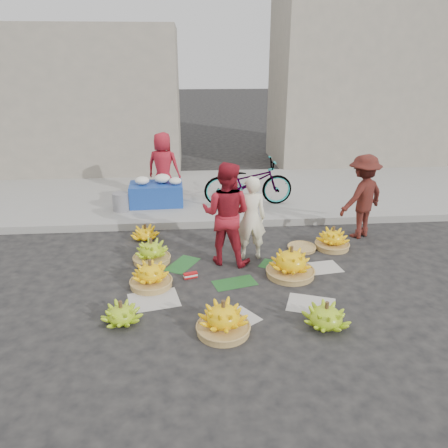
{
  "coord_description": "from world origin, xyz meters",
  "views": [
    {
      "loc": [
        -0.74,
        -6.05,
        3.26
      ],
      "look_at": [
        -0.21,
        0.51,
        0.7
      ],
      "focal_mm": 35.0,
      "sensor_mm": 36.0,
      "label": 1
    }
  ],
  "objects": [
    {
      "name": "sidewalk",
      "position": [
        0.0,
        4.3,
        0.06
      ],
      "size": [
        40.0,
        4.0,
        0.12
      ],
      "primitive_type": "cube",
      "color": "gray",
      "rests_on": "ground"
    },
    {
      "name": "banana_leaves",
      "position": [
        -0.1,
        0.2,
        0.0
      ],
      "size": [
        2.0,
        1.0,
        0.0
      ],
      "primitive_type": null,
      "color": "#194D1F",
      "rests_on": "ground"
    },
    {
      "name": "man_striped",
      "position": [
        2.45,
        1.46,
        0.79
      ],
      "size": [
        1.18,
        1.02,
        1.58
      ],
      "primitive_type": "imported",
      "rotation": [
        0.0,
        0.0,
        3.67
      ],
      "color": "maroon",
      "rests_on": "ground"
    },
    {
      "name": "ground",
      "position": [
        0.0,
        0.0,
        0.0
      ],
      "size": [
        80.0,
        80.0,
        0.0
      ],
      "primitive_type": "plane",
      "color": "black",
      "rests_on": "ground"
    },
    {
      "name": "incense_stack",
      "position": [
        -0.77,
        0.01,
        0.05
      ],
      "size": [
        0.22,
        0.13,
        0.09
      ],
      "primitive_type": "cube",
      "rotation": [
        0.0,
        0.0,
        0.3
      ],
      "color": "#B01215",
      "rests_on": "ground"
    },
    {
      "name": "building_left",
      "position": [
        -4.0,
        7.2,
        2.0
      ],
      "size": [
        6.0,
        3.0,
        4.0
      ],
      "primitive_type": "cube",
      "color": "gray",
      "rests_on": "sidewalk"
    },
    {
      "name": "grey_bucket",
      "position": [
        -2.22,
        2.98,
        0.31
      ],
      "size": [
        0.34,
        0.34,
        0.39
      ],
      "primitive_type": "cylinder",
      "color": "slate",
      "rests_on": "sidewalk"
    },
    {
      "name": "curb",
      "position": [
        0.0,
        2.2,
        0.07
      ],
      "size": [
        40.0,
        0.25,
        0.15
      ],
      "primitive_type": "cube",
      "color": "gray",
      "rests_on": "ground"
    },
    {
      "name": "flower_vendor",
      "position": [
        -1.33,
        3.73,
        0.89
      ],
      "size": [
        0.86,
        0.69,
        1.54
      ],
      "primitive_type": "imported",
      "rotation": [
        0.0,
        0.0,
        2.85
      ],
      "color": "#AE1A26",
      "rests_on": "sidewalk"
    },
    {
      "name": "banana_bunch_4",
      "position": [
        0.8,
        -0.02,
        0.22
      ],
      "size": [
        0.89,
        0.89,
        0.5
      ],
      "rotation": [
        0.0,
        0.0,
        -0.44
      ],
      "color": "olive",
      "rests_on": "ground"
    },
    {
      "name": "banana_bunch_2",
      "position": [
        -0.37,
        -1.44,
        0.2
      ],
      "size": [
        0.66,
        0.66,
        0.46
      ],
      "rotation": [
        0.0,
        0.0,
        0.1
      ],
      "color": "olive",
      "rests_on": "ground"
    },
    {
      "name": "banana_bunch_7",
      "position": [
        -1.6,
        1.61,
        0.13
      ],
      "size": [
        0.49,
        0.49,
        0.31
      ],
      "rotation": [
        0.0,
        0.0,
        -0.05
      ],
      "color": "yellow",
      "rests_on": "ground"
    },
    {
      "name": "basket_spare",
      "position": [
        1.22,
        0.93,
        0.03
      ],
      "size": [
        0.5,
        0.5,
        0.06
      ],
      "primitive_type": "cylinder",
      "rotation": [
        0.0,
        0.0,
        0.03
      ],
      "color": "olive",
      "rests_on": "ground"
    },
    {
      "name": "banana_bunch_0",
      "position": [
        -1.36,
        -0.18,
        0.18
      ],
      "size": [
        0.71,
        0.71,
        0.43
      ],
      "rotation": [
        0.0,
        0.0,
        -0.4
      ],
      "color": "olive",
      "rests_on": "ground"
    },
    {
      "name": "banana_bunch_5",
      "position": [
        1.78,
        0.95,
        0.18
      ],
      "size": [
        0.64,
        0.64,
        0.42
      ],
      "rotation": [
        0.0,
        0.0,
        0.29
      ],
      "color": "olive",
      "rests_on": "ground"
    },
    {
      "name": "bicycle",
      "position": [
        0.54,
        3.16,
        0.63
      ],
      "size": [
        0.73,
        1.97,
        1.03
      ],
      "primitive_type": "imported",
      "rotation": [
        0.0,
        0.0,
        1.6
      ],
      "color": "gray",
      "rests_on": "sidewalk"
    },
    {
      "name": "building_right",
      "position": [
        4.5,
        7.7,
        2.5
      ],
      "size": [
        5.0,
        3.0,
        5.0
      ],
      "primitive_type": "cube",
      "color": "gray",
      "rests_on": "sidewalk"
    },
    {
      "name": "vendor_cream",
      "position": [
        0.25,
        0.68,
        0.72
      ],
      "size": [
        0.54,
        0.37,
        1.44
      ],
      "primitive_type": "imported",
      "rotation": [
        0.0,
        0.0,
        3.2
      ],
      "color": "white",
      "rests_on": "ground"
    },
    {
      "name": "flower_table",
      "position": [
        -1.48,
        3.33,
        0.4
      ],
      "size": [
        1.19,
        0.77,
        0.67
      ],
      "rotation": [
        0.0,
        0.0,
        0.04
      ],
      "color": "navy",
      "rests_on": "sidewalk"
    },
    {
      "name": "banana_bunch_6",
      "position": [
        -1.41,
        0.65,
        0.18
      ],
      "size": [
        0.61,
        0.61,
        0.43
      ],
      "rotation": [
        0.0,
        0.0,
        -0.01
      ],
      "color": "olive",
      "rests_on": "ground"
    },
    {
      "name": "banana_bunch_1",
      "position": [
        -1.67,
        -1.13,
        0.14
      ],
      "size": [
        0.54,
        0.54,
        0.32
      ],
      "rotation": [
        0.0,
        0.0,
        0.09
      ],
      "color": "#7CAF19",
      "rests_on": "ground"
    },
    {
      "name": "vendor_red",
      "position": [
        -0.17,
        0.56,
        0.85
      ],
      "size": [
        1.01,
        0.9,
        1.71
      ],
      "primitive_type": "imported",
      "rotation": [
        0.0,
        0.0,
        2.78
      ],
      "color": "#AE1A26",
      "rests_on": "ground"
    },
    {
      "name": "newspaper_scatter",
      "position": [
        0.0,
        -0.8,
        0.0
      ],
      "size": [
        3.2,
        1.8,
        0.0
      ],
      "primitive_type": null,
      "color": "beige",
      "rests_on": "ground"
    },
    {
      "name": "banana_bunch_3",
      "position": [
        0.94,
        -1.43,
        0.16
      ],
      "size": [
        0.75,
        0.75,
        0.36
      ],
      "rotation": [
        0.0,
        0.0,
        0.38
      ],
      "color": "#7CAF19",
      "rests_on": "ground"
    }
  ]
}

